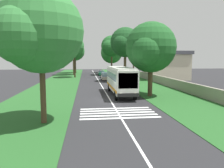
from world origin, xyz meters
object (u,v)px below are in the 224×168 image
object	(u,v)px
roadside_tree_right_3	(111,47)
utility_pole	(134,64)
roadside_tree_left_2	(73,47)
roadside_tree_right_0	(149,49)
trailing_car_2	(101,73)
roadside_tree_right_2	(111,53)
roadside_tree_left_0	(74,47)
roadside_building	(166,65)
roadside_tree_right_1	(124,43)
roadside_tree_left_1	(39,33)
coach_bus	(120,79)
trailing_car_1	(105,75)
roadside_tree_left_3	(74,52)
trailing_car_0	(105,77)

from	to	relation	value
roadside_tree_right_3	utility_pole	world-z (taller)	roadside_tree_right_3
roadside_tree_left_2	roadside_tree_right_0	xyz separation A→B (m)	(-39.56, -11.98, -2.20)
trailing_car_2	roadside_tree_right_2	distance (m)	14.42
roadside_tree_left_0	roadside_tree_left_2	size ratio (longest dim) A/B	0.91
roadside_tree_right_2	utility_pole	distance (m)	38.66
roadside_building	roadside_tree_left_0	bearing A→B (deg)	71.44
roadside_tree_right_1	roadside_tree_right_0	bearing A→B (deg)	179.62
roadside_tree_left_1	roadside_building	world-z (taller)	roadside_tree_left_1
coach_bus	roadside_tree_right_1	distance (m)	19.23
roadside_tree_right_1	trailing_car_1	bearing A→B (deg)	20.00
trailing_car_1	roadside_tree_left_2	world-z (taller)	roadside_tree_left_2
roadside_tree_left_3	utility_pole	xyz separation A→B (m)	(-38.70, -12.19, -3.33)
trailing_car_2	roadside_tree_left_3	xyz separation A→B (m)	(12.47, 8.37, 6.65)
roadside_tree_left_1	roadside_tree_right_1	size ratio (longest dim) A/B	0.86
roadside_tree_left_0	trailing_car_1	bearing A→B (deg)	-100.22
roadside_tree_left_3	roadside_tree_right_1	size ratio (longest dim) A/B	0.93
roadside_tree_left_3	roadside_tree_right_0	world-z (taller)	roadside_tree_left_3
trailing_car_1	utility_pole	world-z (taller)	utility_pole
roadside_tree_left_2	trailing_car_1	bearing A→B (deg)	-141.45
trailing_car_0	roadside_tree_left_3	world-z (taller)	roadside_tree_left_3
trailing_car_2	roadside_tree_right_0	size ratio (longest dim) A/B	0.45
coach_bus	roadside_tree_left_3	world-z (taller)	roadside_tree_left_3
roadside_tree_left_3	utility_pole	world-z (taller)	roadside_tree_left_3
roadside_tree_right_2	roadside_tree_right_3	distance (m)	10.60
roadside_tree_left_3	utility_pole	distance (m)	40.71
trailing_car_0	roadside_tree_left_2	world-z (taller)	roadside_tree_left_2
roadside_tree_left_1	roadside_tree_right_0	size ratio (longest dim) A/B	1.04
roadside_tree_right_0	roadside_tree_right_1	distance (m)	19.31
roadside_tree_right_1	roadside_tree_right_2	size ratio (longest dim) A/B	1.07
roadside_tree_right_3	trailing_car_2	bearing A→B (deg)	122.07
roadside_tree_right_0	roadside_tree_right_3	distance (m)	38.56
roadside_tree_left_1	roadside_tree_right_0	distance (m)	16.05
trailing_car_1	roadside_tree_right_1	world-z (taller)	roadside_tree_right_1
roadside_tree_left_1	roadside_building	distance (m)	40.76
roadside_tree_left_1	utility_pole	size ratio (longest dim) A/B	1.31
roadside_tree_left_1	utility_pole	xyz separation A→B (m)	(21.42, -11.79, -2.74)
roadside_tree_left_0	roadside_tree_right_0	xyz separation A→B (m)	(-30.12, -11.14, -1.88)
trailing_car_1	trailing_car_0	bearing A→B (deg)	176.66
utility_pole	roadside_building	bearing A→B (deg)	-40.87
roadside_tree_left_1	roadside_tree_right_1	distance (m)	32.52
roadside_tree_left_3	utility_pole	bearing A→B (deg)	-162.52
roadside_tree_left_2	roadside_building	xyz separation A→B (m)	(-16.85, -22.91, -4.98)
roadside_building	roadside_tree_right_0	bearing A→B (deg)	154.29
roadside_tree_left_0	roadside_tree_left_2	world-z (taller)	roadside_tree_left_2
roadside_tree_right_1	roadside_tree_left_3	bearing A→B (deg)	22.10
trailing_car_1	roadside_tree_left_3	bearing A→B (deg)	23.06
coach_bus	roadside_tree_right_0	bearing A→B (deg)	-110.38
roadside_tree_left_2	roadside_tree_right_2	size ratio (longest dim) A/B	1.09
trailing_car_0	utility_pole	distance (m)	12.83
trailing_car_1	roadside_tree_left_1	xyz separation A→B (m)	(-39.81, 8.25, 6.06)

